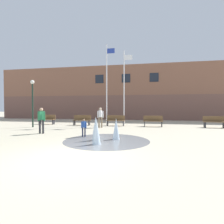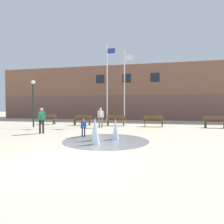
{
  "view_description": "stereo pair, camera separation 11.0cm",
  "coord_description": "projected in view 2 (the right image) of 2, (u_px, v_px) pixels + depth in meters",
  "views": [
    {
      "loc": [
        2.32,
        -5.16,
        1.63
      ],
      "look_at": [
        0.15,
        6.54,
        1.3
      ],
      "focal_mm": 28.0,
      "sensor_mm": 36.0,
      "label": 1
    },
    {
      "loc": [
        2.43,
        -5.14,
        1.63
      ],
      "look_at": [
        0.15,
        6.54,
        1.3
      ],
      "focal_mm": 28.0,
      "sensor_mm": 36.0,
      "label": 2
    }
  ],
  "objects": [
    {
      "name": "park_bench_near_trashcan",
      "position": [
        153.0,
        121.0,
        14.64
      ],
      "size": [
        1.6,
        0.44,
        0.91
      ],
      "color": "#28282D",
      "rests_on": "ground"
    },
    {
      "name": "adult_in_red",
      "position": [
        41.0,
        118.0,
        10.81
      ],
      "size": [
        0.5,
        0.39,
        1.59
      ],
      "rotation": [
        0.0,
        0.0,
        1.17
      ],
      "color": "#28282D",
      "rests_on": "ground"
    },
    {
      "name": "splash_fountain",
      "position": [
        103.0,
        132.0,
        8.38
      ],
      "size": [
        4.17,
        4.17,
        1.16
      ],
      "color": "gray",
      "rests_on": "ground"
    },
    {
      "name": "park_bench_under_left_flagpole",
      "position": [
        82.0,
        120.0,
        15.84
      ],
      "size": [
        1.6,
        0.44,
        0.91
      ],
      "color": "#28282D",
      "rests_on": "ground"
    },
    {
      "name": "adult_watching",
      "position": [
        101.0,
        116.0,
        13.91
      ],
      "size": [
        0.5,
        0.34,
        1.59
      ],
      "rotation": [
        0.0,
        0.0,
        -1.58
      ],
      "color": "#89755B",
      "rests_on": "ground"
    },
    {
      "name": "library_building",
      "position": [
        129.0,
        94.0,
        25.28
      ],
      "size": [
        36.0,
        6.05,
        7.09
      ],
      "color": "brown",
      "rests_on": "ground"
    },
    {
      "name": "flagpole_left",
      "position": [
        107.0,
        82.0,
        16.28
      ],
      "size": [
        0.8,
        0.1,
        7.47
      ],
      "color": "silver",
      "rests_on": "ground"
    },
    {
      "name": "park_bench_far_right",
      "position": [
        215.0,
        122.0,
        13.78
      ],
      "size": [
        1.6,
        0.44,
        0.91
      ],
      "color": "#28282D",
      "rests_on": "ground"
    },
    {
      "name": "lamp_post_left_lane",
      "position": [
        33.0,
        96.0,
        14.27
      ],
      "size": [
        0.32,
        0.32,
        3.83
      ],
      "color": "#192D23",
      "rests_on": "ground"
    },
    {
      "name": "ground_plane",
      "position": [
        68.0,
        158.0,
        5.55
      ],
      "size": [
        100.0,
        100.0,
        0.0
      ],
      "primitive_type": "plane",
      "color": "#BCB299"
    },
    {
      "name": "child_in_fountain",
      "position": [
        83.0,
        126.0,
        9.56
      ],
      "size": [
        0.31,
        0.21,
        0.99
      ],
      "rotation": [
        0.0,
        0.0,
        -0.53
      ],
      "color": "#1E233D",
      "rests_on": "ground"
    },
    {
      "name": "flagpole_right",
      "position": [
        125.0,
        85.0,
        15.98
      ],
      "size": [
        0.8,
        0.1,
        6.78
      ],
      "color": "silver",
      "rests_on": "ground"
    },
    {
      "name": "park_bench_left_of_flagpoles",
      "position": [
        48.0,
        119.0,
        16.76
      ],
      "size": [
        1.6,
        0.44,
        0.91
      ],
      "color": "#28282D",
      "rests_on": "ground"
    },
    {
      "name": "park_bench_under_right_flagpole",
      "position": [
        116.0,
        120.0,
        15.33
      ],
      "size": [
        1.6,
        0.44,
        0.91
      ],
      "color": "#28282D",
      "rests_on": "ground"
    }
  ]
}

